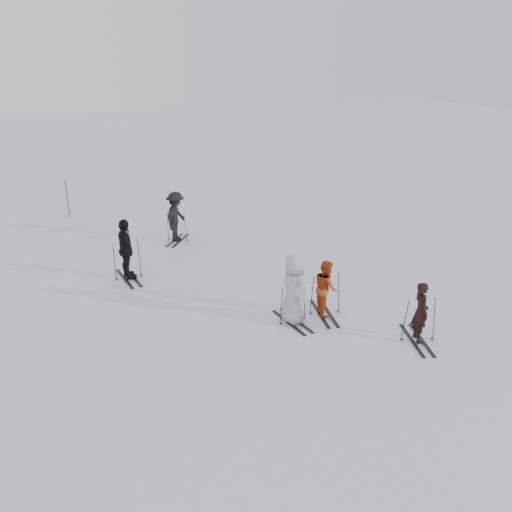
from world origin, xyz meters
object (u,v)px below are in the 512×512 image
Objects in this scene: skier_uphill_far at (176,217)px; piste_marker at (68,199)px; skier_near_dark at (420,313)px; skier_uphill_left at (126,250)px; skier_red at (326,288)px; skier_grey at (293,290)px.

piste_marker is (-3.55, 5.06, -0.11)m from skier_uphill_far.
skier_near_dark is 9.21m from skier_uphill_left.
piste_marker is at bearing 38.48° from skier_red.
skier_near_dark is 3.29m from skier_grey.
skier_grey is 13.56m from piste_marker.
piste_marker is at bearing 14.84° from skier_grey.
skier_near_dark is 0.81× the size of skier_uphill_far.
skier_near_dark is at bearing -145.52° from skier_uphill_left.
skier_near_dark is 0.92× the size of piste_marker.
skier_uphill_far is 1.13× the size of piste_marker.
skier_near_dark is 0.82× the size of skier_grey.
skier_uphill_left is 3.82m from skier_uphill_far.
skier_uphill_far is at bearing 39.38° from skier_near_dark.
piste_marker is at bearing 74.58° from skier_uphill_far.
skier_uphill_left is 8.00m from piste_marker.
skier_uphill_far is at bearing -54.91° from piste_marker.
skier_uphill_left reaches higher than skier_grey.
skier_uphill_far is (-3.39, 9.94, 0.18)m from skier_near_dark.
skier_grey is at bearing 68.24° from skier_near_dark.
skier_uphill_left is (-3.48, 4.86, 0.03)m from skier_grey.
skier_uphill_left reaches higher than piste_marker.
skier_red is 1.06m from skier_grey.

